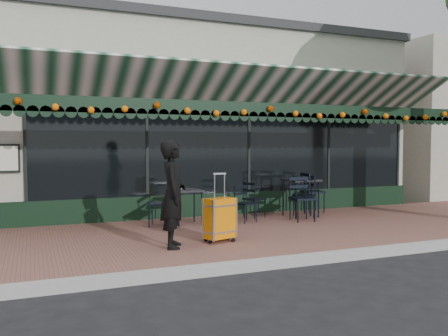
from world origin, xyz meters
name	(u,v)px	position (x,y,z in m)	size (l,w,h in m)	color
ground	(278,266)	(0.00, 0.00, 0.00)	(80.00, 80.00, 0.00)	black
sidewalk	(225,236)	(0.00, 2.00, 0.07)	(18.00, 4.00, 0.15)	brown
curb	(280,262)	(0.00, -0.08, 0.07)	(18.00, 0.16, 0.15)	#9E9E99
restaurant_building	(151,127)	(0.00, 7.84, 2.27)	(12.00, 9.60, 4.50)	#9F9B8A
woman	(173,194)	(-1.25, 1.12, 0.99)	(0.61, 0.40, 1.69)	black
suitcase	(220,219)	(-0.42, 1.24, 0.53)	(0.56, 0.42, 1.14)	orange
cafe_table_a	(301,183)	(2.28, 3.12, 0.90)	(0.68, 0.68, 0.84)	black
cafe_table_b	(187,193)	(-0.40, 3.09, 0.78)	(0.57, 0.57, 0.71)	black
chair_a_left	(304,196)	(2.24, 2.93, 0.62)	(0.47, 0.47, 0.94)	black
chair_a_right	(313,192)	(2.88, 3.55, 0.63)	(0.48, 0.48, 0.95)	black
chair_a_front	(302,199)	(1.98, 2.55, 0.62)	(0.47, 0.47, 0.93)	black
chair_b_left	(160,204)	(-0.96, 3.10, 0.59)	(0.44, 0.44, 0.88)	black
chair_b_right	(254,199)	(1.25, 3.35, 0.55)	(0.40, 0.40, 0.80)	black
chair_b_front	(246,204)	(0.81, 2.86, 0.53)	(0.38, 0.38, 0.76)	black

